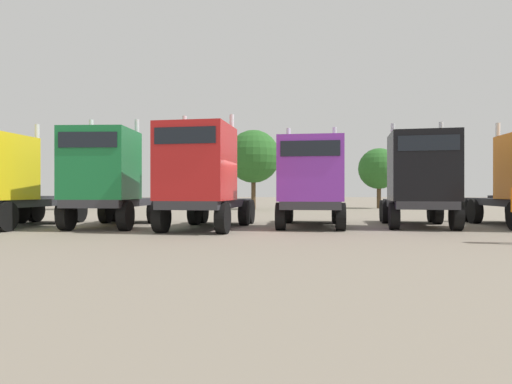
{
  "coord_description": "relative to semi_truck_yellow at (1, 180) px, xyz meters",
  "views": [
    {
      "loc": [
        1.59,
        -15.78,
        1.43
      ],
      "look_at": [
        1.48,
        2.03,
        1.42
      ],
      "focal_mm": 30.56,
      "sensor_mm": 36.0,
      "label": 1
    }
  ],
  "objects": [
    {
      "name": "oak_far_left",
      "position": [
        -3.97,
        17.81,
        1.52
      ],
      "size": [
        3.36,
        3.36,
        5.11
      ],
      "color": "#4C3823",
      "rests_on": "ground"
    },
    {
      "name": "semi_truck_purple",
      "position": [
        12.1,
        0.38,
        -0.05
      ],
      "size": [
        3.31,
        6.2,
        4.09
      ],
      "rotation": [
        0.0,
        0.0,
        -1.71
      ],
      "color": "#333338",
      "rests_on": "ground"
    },
    {
      "name": "semi_truck_yellow",
      "position": [
        0.0,
        0.0,
        0.0
      ],
      "size": [
        3.3,
        6.4,
        4.17
      ],
      "rotation": [
        0.0,
        0.0,
        -1.7
      ],
      "color": "#333338",
      "rests_on": "ground"
    },
    {
      "name": "semi_truck_black",
      "position": [
        16.44,
        0.45,
        0.05
      ],
      "size": [
        3.57,
        6.06,
        4.3
      ],
      "rotation": [
        0.0,
        0.0,
        -1.77
      ],
      "color": "#333338",
      "rests_on": "ground"
    },
    {
      "name": "oak_far_right",
      "position": [
        20.36,
        20.56,
        1.51
      ],
      "size": [
        3.5,
        3.5,
        5.17
      ],
      "color": "#4C3823",
      "rests_on": "ground"
    },
    {
      "name": "semi_truck_green",
      "position": [
        4.08,
        0.25,
        0.08
      ],
      "size": [
        2.75,
        6.23,
        4.39
      ],
      "rotation": [
        0.0,
        0.0,
        -1.6
      ],
      "color": "#333338",
      "rests_on": "ground"
    },
    {
      "name": "oak_far_centre",
      "position": [
        9.61,
        18.4,
        2.38
      ],
      "size": [
        4.28,
        4.28,
        6.43
      ],
      "color": "#4C3823",
      "rests_on": "ground"
    },
    {
      "name": "ground",
      "position": [
        8.44,
        -1.06,
        -1.9
      ],
      "size": [
        200.0,
        200.0,
        0.0
      ],
      "primitive_type": "plane",
      "color": "gray"
    },
    {
      "name": "semi_truck_red",
      "position": [
        7.91,
        -0.78,
        0.11
      ],
      "size": [
        3.49,
        6.43,
        4.41
      ],
      "rotation": [
        0.0,
        0.0,
        -1.74
      ],
      "color": "#333338",
      "rests_on": "ground"
    }
  ]
}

